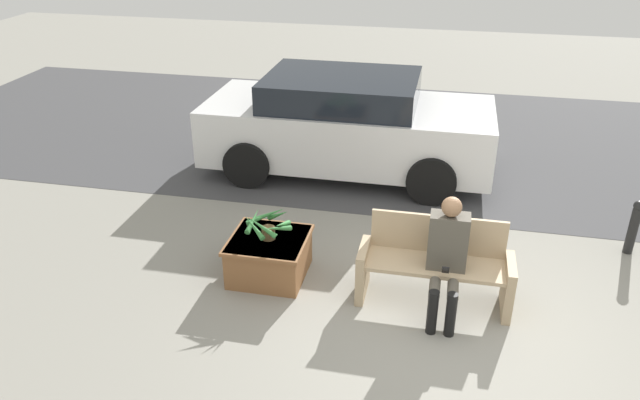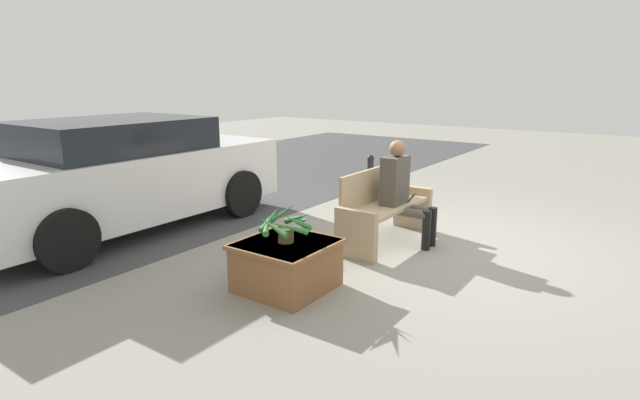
# 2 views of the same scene
# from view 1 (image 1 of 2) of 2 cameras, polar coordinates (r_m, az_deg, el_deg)

# --- Properties ---
(ground_plane) EXTENTS (30.00, 30.00, 0.00)m
(ground_plane) POSITION_cam_1_polar(r_m,az_deg,el_deg) (6.25, 12.24, -12.96)
(ground_plane) COLOR gray
(road_surface) EXTENTS (20.00, 6.00, 0.01)m
(road_surface) POSITION_cam_1_polar(r_m,az_deg,el_deg) (11.04, 12.82, 5.21)
(road_surface) COLOR #424244
(road_surface) RESTS_ON ground_plane
(bench) EXTENTS (1.58, 0.52, 0.90)m
(bench) POSITION_cam_1_polar(r_m,az_deg,el_deg) (6.60, 10.49, -5.85)
(bench) COLOR tan
(bench) RESTS_ON ground_plane
(person_seated) EXTENTS (0.39, 0.64, 1.27)m
(person_seated) POSITION_cam_1_polar(r_m,az_deg,el_deg) (6.30, 11.54, -4.79)
(person_seated) COLOR #4C473D
(person_seated) RESTS_ON ground_plane
(planter_box) EXTENTS (0.85, 0.84, 0.47)m
(planter_box) POSITION_cam_1_polar(r_m,az_deg,el_deg) (6.99, -4.66, -5.06)
(planter_box) COLOR brown
(planter_box) RESTS_ON ground_plane
(potted_plant) EXTENTS (0.55, 0.56, 0.36)m
(potted_plant) POSITION_cam_1_polar(r_m,az_deg,el_deg) (6.80, -4.82, -2.21)
(potted_plant) COLOR brown
(potted_plant) RESTS_ON planter_box
(parked_car) EXTENTS (4.25, 1.98, 1.48)m
(parked_car) POSITION_cam_1_polar(r_m,az_deg,el_deg) (9.42, 2.46, 6.94)
(parked_car) COLOR silver
(parked_car) RESTS_ON ground_plane
(bollard_post) EXTENTS (0.12, 0.12, 0.69)m
(bollard_post) POSITION_cam_1_polar(r_m,az_deg,el_deg) (8.21, 26.76, -2.12)
(bollard_post) COLOR black
(bollard_post) RESTS_ON ground_plane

